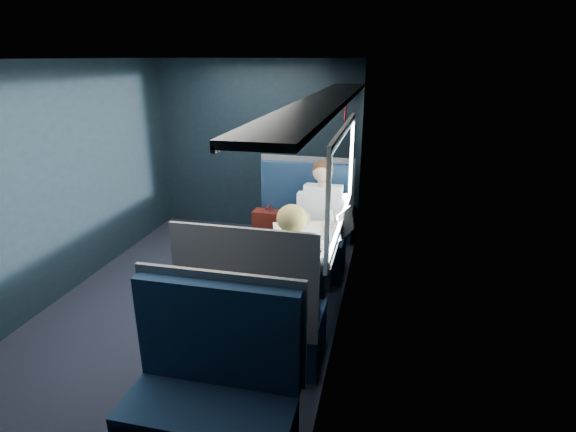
% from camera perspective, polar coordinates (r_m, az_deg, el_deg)
% --- Properties ---
extents(ground, '(2.80, 4.20, 0.01)m').
position_cam_1_polar(ground, '(4.74, -10.83, -10.10)').
color(ground, black).
extents(room_shell, '(3.00, 4.40, 2.40)m').
position_cam_1_polar(room_shell, '(4.21, -11.82, 7.67)').
color(room_shell, black).
rests_on(room_shell, ground).
extents(table, '(0.62, 1.00, 0.74)m').
position_cam_1_polar(table, '(4.16, 1.78, -3.86)').
color(table, '#54565E').
rests_on(table, ground).
extents(seat_bay_near, '(1.06, 0.62, 1.26)m').
position_cam_1_polar(seat_bay_near, '(5.08, 1.45, -2.34)').
color(seat_bay_near, '#0C1E39').
rests_on(seat_bay_near, ground).
extents(seat_bay_far, '(1.04, 0.62, 1.26)m').
position_cam_1_polar(seat_bay_far, '(3.56, -4.00, -12.77)').
color(seat_bay_far, '#0C1E39').
rests_on(seat_bay_far, ground).
extents(seat_row_front, '(1.04, 0.51, 1.16)m').
position_cam_1_polar(seat_row_front, '(5.93, 3.38, 0.81)').
color(seat_row_front, '#0C1E39').
rests_on(seat_row_front, ground).
extents(seat_row_back, '(1.04, 0.51, 1.16)m').
position_cam_1_polar(seat_row_back, '(2.88, -9.67, -22.36)').
color(seat_row_back, '#0C1E39').
rests_on(seat_row_back, ground).
extents(man, '(0.53, 0.56, 1.32)m').
position_cam_1_polar(man, '(4.77, 4.21, -0.05)').
color(man, black).
rests_on(man, ground).
extents(woman, '(0.53, 0.56, 1.32)m').
position_cam_1_polar(woman, '(3.49, 0.63, -7.50)').
color(woman, black).
rests_on(woman, ground).
extents(papers, '(0.67, 0.81, 0.01)m').
position_cam_1_polar(papers, '(4.20, 1.54, -2.46)').
color(papers, white).
rests_on(papers, table).
extents(laptop, '(0.33, 0.39, 0.25)m').
position_cam_1_polar(laptop, '(4.20, 6.44, -1.61)').
color(laptop, silver).
rests_on(laptop, table).
extents(bottle_small, '(0.06, 0.06, 0.20)m').
position_cam_1_polar(bottle_small, '(4.41, 5.29, -0.22)').
color(bottle_small, silver).
rests_on(bottle_small, table).
extents(cup, '(0.07, 0.07, 0.09)m').
position_cam_1_polar(cup, '(4.49, 5.33, -0.44)').
color(cup, white).
rests_on(cup, table).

